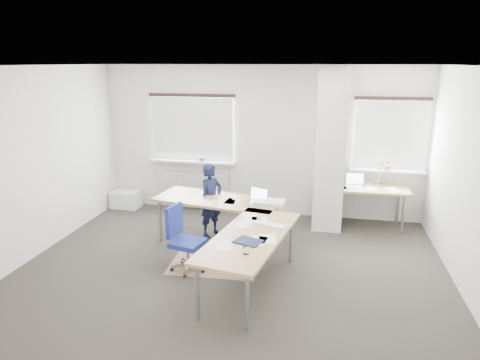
% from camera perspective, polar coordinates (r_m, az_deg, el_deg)
% --- Properties ---
extents(ground, '(6.00, 6.00, 0.00)m').
position_cam_1_polar(ground, '(6.16, -1.23, -11.99)').
color(ground, '#282520').
rests_on(ground, ground).
extents(room_shell, '(6.04, 5.04, 2.82)m').
position_cam_1_polar(room_shell, '(5.98, 1.35, 4.91)').
color(room_shell, beige).
rests_on(room_shell, ground).
extents(floor_mat, '(1.31, 1.12, 0.01)m').
position_cam_1_polar(floor_mat, '(6.45, -3.22, -10.70)').
color(floor_mat, '#846648').
rests_on(floor_mat, ground).
extents(white_crate, '(0.56, 0.40, 0.33)m').
position_cam_1_polar(white_crate, '(8.94, -14.96, -2.49)').
color(white_crate, white).
rests_on(white_crate, ground).
extents(desk_main, '(2.40, 2.98, 0.96)m').
position_cam_1_polar(desk_main, '(6.14, -0.64, -5.01)').
color(desk_main, '#A27F45').
rests_on(desk_main, ground).
extents(desk_side, '(1.42, 0.73, 1.22)m').
position_cam_1_polar(desk_side, '(7.82, 16.55, -1.20)').
color(desk_side, '#A27F45').
rests_on(desk_side, ground).
extents(task_chair, '(0.52, 0.51, 0.94)m').
position_cam_1_polar(task_chair, '(6.13, -7.23, -9.56)').
color(task_chair, navy).
rests_on(task_chair, ground).
extents(person, '(0.49, 0.54, 1.24)m').
position_cam_1_polar(person, '(7.14, -3.87, -2.70)').
color(person, black).
rests_on(person, ground).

